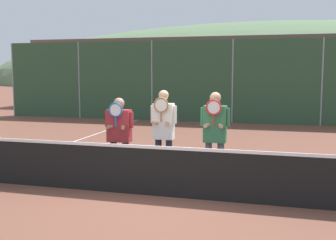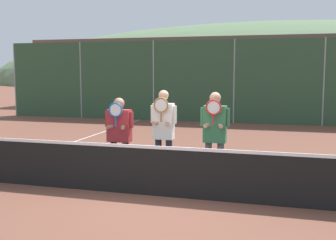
{
  "view_description": "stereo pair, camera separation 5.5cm",
  "coord_description": "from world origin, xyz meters",
  "px_view_note": "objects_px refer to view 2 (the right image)",
  "views": [
    {
      "loc": [
        2.17,
        -7.09,
        2.27
      ],
      "look_at": [
        -0.08,
        1.01,
        1.27
      ],
      "focal_mm": 45.0,
      "sensor_mm": 36.0,
      "label": 1
    },
    {
      "loc": [
        2.22,
        -7.07,
        2.27
      ],
      "look_at": [
        -0.08,
        1.01,
        1.27
      ],
      "focal_mm": 45.0,
      "sensor_mm": 36.0,
      "label": 2
    }
  ],
  "objects_px": {
    "player_center_left": "(164,130)",
    "player_center_right": "(215,132)",
    "car_left_of_center": "(202,97)",
    "car_center": "(306,99)",
    "car_far_left": "(109,96)",
    "player_leftmost": "(119,131)"
  },
  "relations": [
    {
      "from": "car_left_of_center",
      "to": "car_center",
      "type": "relative_size",
      "value": 1.07
    },
    {
      "from": "car_left_of_center",
      "to": "player_leftmost",
      "type": "bearing_deg",
      "value": -85.69
    },
    {
      "from": "player_center_left",
      "to": "car_far_left",
      "type": "relative_size",
      "value": 0.43
    },
    {
      "from": "player_leftmost",
      "to": "player_center_right",
      "type": "bearing_deg",
      "value": 1.98
    },
    {
      "from": "car_far_left",
      "to": "car_center",
      "type": "bearing_deg",
      "value": -0.37
    },
    {
      "from": "player_leftmost",
      "to": "player_center_right",
      "type": "distance_m",
      "value": 1.94
    },
    {
      "from": "player_center_right",
      "to": "car_left_of_center",
      "type": "relative_size",
      "value": 0.39
    },
    {
      "from": "player_center_right",
      "to": "car_left_of_center",
      "type": "xyz_separation_m",
      "value": [
        -2.97,
        13.6,
        -0.24
      ]
    },
    {
      "from": "player_leftmost",
      "to": "player_center_right",
      "type": "relative_size",
      "value": 0.93
    },
    {
      "from": "player_center_left",
      "to": "player_leftmost",
      "type": "bearing_deg",
      "value": -173.74
    },
    {
      "from": "player_leftmost",
      "to": "car_left_of_center",
      "type": "height_order",
      "value": "player_leftmost"
    },
    {
      "from": "player_leftmost",
      "to": "car_center",
      "type": "relative_size",
      "value": 0.38
    },
    {
      "from": "player_center_right",
      "to": "car_far_left",
      "type": "bearing_deg",
      "value": 121.29
    },
    {
      "from": "car_left_of_center",
      "to": "car_center",
      "type": "distance_m",
      "value": 5.18
    },
    {
      "from": "player_leftmost",
      "to": "car_left_of_center",
      "type": "relative_size",
      "value": 0.36
    },
    {
      "from": "player_center_left",
      "to": "player_center_right",
      "type": "height_order",
      "value": "player_center_left"
    },
    {
      "from": "player_center_left",
      "to": "player_center_right",
      "type": "bearing_deg",
      "value": -1.81
    },
    {
      "from": "car_center",
      "to": "player_center_left",
      "type": "bearing_deg",
      "value": -103.75
    },
    {
      "from": "player_leftmost",
      "to": "car_center",
      "type": "distance_m",
      "value": 13.91
    },
    {
      "from": "car_left_of_center",
      "to": "car_center",
      "type": "bearing_deg",
      "value": -4.18
    },
    {
      "from": "player_center_right",
      "to": "car_center",
      "type": "relative_size",
      "value": 0.42
    },
    {
      "from": "player_center_left",
      "to": "car_center",
      "type": "distance_m",
      "value": 13.58
    }
  ]
}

